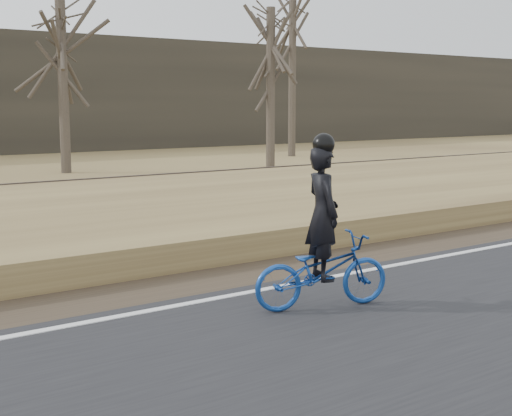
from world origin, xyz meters
TOP-DOWN VIEW (x-y plane):
  - ground at (0.00, 0.00)m, footprint 120.00×120.00m
  - edge_line at (0.00, 0.20)m, footprint 120.00×0.12m
  - shoulder at (0.00, 1.20)m, footprint 120.00×1.60m
  - cyclist at (2.77, -0.85)m, footprint 1.79×1.04m
  - bare_tree_center at (6.62, 17.74)m, footprint 0.36×0.36m
  - bare_tree_right at (14.07, 15.40)m, footprint 0.36×0.36m
  - bare_tree_far_right at (18.39, 19.51)m, footprint 0.36×0.36m

SIDE VIEW (x-z plane):
  - ground at x=0.00m, z-range 0.00..0.00m
  - shoulder at x=0.00m, z-range 0.00..0.04m
  - edge_line at x=0.00m, z-range 0.06..0.07m
  - cyclist at x=2.77m, z-range -0.32..1.75m
  - bare_tree_right at x=14.07m, z-range 0.00..6.14m
  - bare_tree_center at x=6.62m, z-range 0.00..7.39m
  - bare_tree_far_right at x=18.39m, z-range 0.00..7.85m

